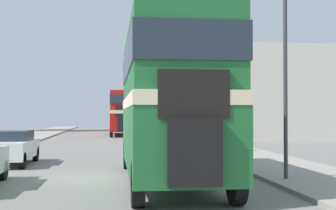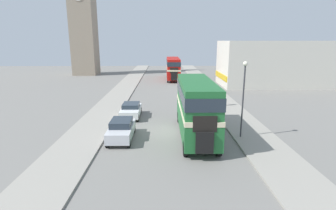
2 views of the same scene
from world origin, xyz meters
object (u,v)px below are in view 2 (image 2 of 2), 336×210
Objects in this scene: car_parked_mid at (131,110)px; street_lamp at (244,88)px; car_parked_near at (121,129)px; bicycle_on_pavement at (213,88)px; double_decker_bus at (196,104)px; pedestrian_walking at (224,97)px; bus_distant at (173,67)px.

street_lamp is at bearing -32.99° from car_parked_mid.
car_parked_near reaches higher than car_parked_mid.
car_parked_mid reaches higher than bicycle_on_pavement.
pedestrian_walking is at bearing 65.20° from double_decker_bus.
bicycle_on_pavement is 0.30× the size of street_lamp.
car_parked_near is at bearing -135.15° from pedestrian_walking.
bicycle_on_pavement is at bearing 87.27° from pedestrian_walking.
car_parked_near is 6.08m from car_parked_mid.
car_parked_mid is 17.74m from bicycle_on_pavement.
street_lamp is at bearing -82.67° from bus_distant.
street_lamp reaches higher than double_decker_bus.
double_decker_bus is 3.76m from street_lamp.
street_lamp is at bearing -95.51° from pedestrian_walking.
bicycle_on_pavement is (5.64, -12.38, -1.99)m from bus_distant.
car_parked_near is (-5.82, -0.57, -1.85)m from double_decker_bus.
car_parked_mid is at bearing 136.55° from double_decker_bus.
street_lamp is at bearing 0.25° from car_parked_near.
street_lamp is (4.19, -32.53, 1.48)m from bus_distant.
pedestrian_walking is at bearing 22.02° from car_parked_mid.
car_parked_near is 2.32× the size of pedestrian_walking.
car_parked_mid is 11.09m from pedestrian_walking.
street_lamp is (-1.46, -20.14, 3.47)m from bicycle_on_pavement.
bicycle_on_pavement is (0.47, 9.95, -0.64)m from pedestrian_walking.
street_lamp is (-0.98, -10.19, 2.83)m from pedestrian_walking.
car_parked_near is at bearing -174.41° from double_decker_bus.
car_parked_mid is at bearing -157.98° from pedestrian_walking.
bus_distant is 1.82× the size of street_lamp.
street_lamp reaches higher than pedestrian_walking.
double_decker_bus is 0.88× the size of bus_distant.
double_decker_bus is 10.75m from pedestrian_walking.
bicycle_on_pavement is at bearing 75.86° from double_decker_bus.
pedestrian_walking is at bearing 44.85° from car_parked_near.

